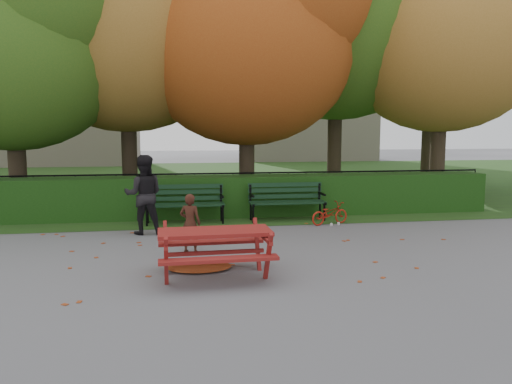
{
  "coord_description": "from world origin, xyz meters",
  "views": [
    {
      "loc": [
        -1.49,
        -7.77,
        2.13
      ],
      "look_at": [
        -0.04,
        1.22,
        1.0
      ],
      "focal_mm": 35.0,
      "sensor_mm": 36.0,
      "label": 1
    }
  ],
  "objects": [
    {
      "name": "ground",
      "position": [
        0.0,
        0.0,
        0.0
      ],
      "size": [
        90.0,
        90.0,
        0.0
      ],
      "primitive_type": "plane",
      "color": "slate",
      "rests_on": "ground"
    },
    {
      "name": "grass_strip",
      "position": [
        0.0,
        14.0,
        0.01
      ],
      "size": [
        90.0,
        90.0,
        0.0
      ],
      "primitive_type": "plane",
      "color": "#233E19",
      "rests_on": "ground"
    },
    {
      "name": "building_left",
      "position": [
        -9.0,
        26.0,
        7.5
      ],
      "size": [
        10.0,
        7.0,
        15.0
      ],
      "primitive_type": "cube",
      "color": "beige",
      "rests_on": "ground"
    },
    {
      "name": "building_right",
      "position": [
        8.0,
        28.0,
        6.0
      ],
      "size": [
        9.0,
        6.0,
        12.0
      ],
      "primitive_type": "cube",
      "color": "beige",
      "rests_on": "ground"
    },
    {
      "name": "hedge",
      "position": [
        0.0,
        4.5,
        0.5
      ],
      "size": [
        13.0,
        0.9,
        1.0
      ],
      "primitive_type": "cube",
      "color": "black",
      "rests_on": "ground"
    },
    {
      "name": "iron_fence",
      "position": [
        0.0,
        5.3,
        0.54
      ],
      "size": [
        14.0,
        0.04,
        1.02
      ],
      "color": "black",
      "rests_on": "ground"
    },
    {
      "name": "tree_a",
      "position": [
        -5.19,
        5.58,
        4.52
      ],
      "size": [
        5.88,
        5.6,
        7.48
      ],
      "color": "black",
      "rests_on": "ground"
    },
    {
      "name": "tree_b",
      "position": [
        -2.44,
        6.75,
        5.4
      ],
      "size": [
        6.72,
        6.4,
        8.79
      ],
      "color": "black",
      "rests_on": "ground"
    },
    {
      "name": "tree_c",
      "position": [
        0.83,
        5.96,
        4.82
      ],
      "size": [
        6.3,
        6.0,
        8.0
      ],
      "color": "black",
      "rests_on": "ground"
    },
    {
      "name": "tree_d",
      "position": [
        3.88,
        7.23,
        5.98
      ],
      "size": [
        7.14,
        6.8,
        9.58
      ],
      "color": "black",
      "rests_on": "ground"
    },
    {
      "name": "tree_e",
      "position": [
        6.52,
        5.77,
        5.08
      ],
      "size": [
        6.09,
        5.8,
        8.16
      ],
      "color": "black",
      "rests_on": "ground"
    },
    {
      "name": "tree_g",
      "position": [
        8.33,
        9.76,
        5.37
      ],
      "size": [
        6.3,
        6.0,
        8.55
      ],
      "color": "black",
      "rests_on": "ground"
    },
    {
      "name": "bench_left",
      "position": [
        -1.3,
        3.7,
        0.52
      ],
      "size": [
        1.8,
        0.57,
        0.88
      ],
      "color": "black",
      "rests_on": "ground"
    },
    {
      "name": "bench_right",
      "position": [
        1.1,
        3.7,
        0.52
      ],
      "size": [
        1.8,
        0.57,
        0.88
      ],
      "color": "black",
      "rests_on": "ground"
    },
    {
      "name": "picnic_table",
      "position": [
        -0.95,
        -0.68,
        0.54
      ],
      "size": [
        1.66,
        1.35,
        0.79
      ],
      "rotation": [
        0.0,
        0.0,
        0.03
      ],
      "color": "maroon",
      "rests_on": "ground"
    },
    {
      "name": "leaf_pile",
      "position": [
        -1.16,
        -0.23,
        0.03
      ],
      "size": [
        1.17,
        0.99,
        0.07
      ],
      "primitive_type": "ellipsoid",
      "rotation": [
        0.0,
        0.0,
        0.34
      ],
      "color": "maroon",
      "rests_on": "ground"
    },
    {
      "name": "leaf_scatter",
      "position": [
        0.0,
        0.3,
        0.01
      ],
      "size": [
        9.0,
        5.7,
        0.01
      ],
      "primitive_type": null,
      "color": "maroon",
      "rests_on": "ground"
    },
    {
      "name": "child",
      "position": [
        -1.26,
        0.88,
        0.52
      ],
      "size": [
        0.44,
        0.37,
        1.04
      ],
      "primitive_type": "imported",
      "rotation": [
        0.0,
        0.0,
        2.78
      ],
      "color": "#391B12",
      "rests_on": "ground"
    },
    {
      "name": "adult",
      "position": [
        -2.15,
        2.6,
        0.82
      ],
      "size": [
        0.8,
        0.62,
        1.63
      ],
      "primitive_type": "imported",
      "rotation": [
        0.0,
        0.0,
        3.14
      ],
      "color": "black",
      "rests_on": "ground"
    },
    {
      "name": "bicycle",
      "position": [
        1.94,
        2.98,
        0.26
      ],
      "size": [
        1.03,
        0.65,
        0.51
      ],
      "primitive_type": "imported",
      "rotation": [
        0.0,
        0.0,
        1.92
      ],
      "color": "#AD1B10",
      "rests_on": "ground"
    }
  ]
}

